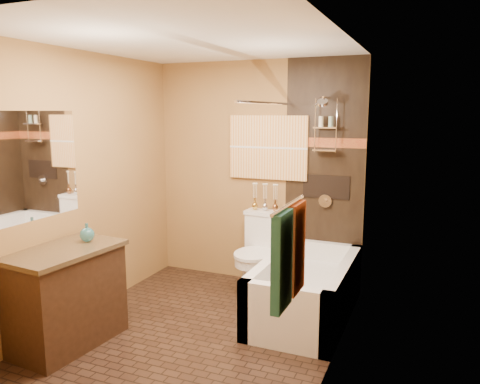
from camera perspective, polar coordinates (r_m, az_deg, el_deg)
The scene contains 23 objects.
floor at distance 4.34m, azimuth -5.46°, elevation -16.87°, with size 3.00×3.00×0.00m, color black.
wall_left at distance 4.63m, azimuth -18.92°, elevation 0.65°, with size 0.02×3.00×2.50m, color olive.
wall_right at distance 3.54m, azimuth 11.61°, elevation -1.72°, with size 0.02×3.00×2.50m, color olive.
wall_back at distance 5.29m, azimuth 2.03°, elevation 2.26°, with size 2.40×0.02×2.50m, color olive.
wall_front at distance 2.75m, azimuth -20.90°, elevation -5.48°, with size 2.40×0.02×2.50m, color olive.
ceiling at distance 3.92m, azimuth -6.08°, elevation 17.91°, with size 3.00×3.00×0.00m, color silver.
alcove_tile_back at distance 5.06m, azimuth 10.21°, elevation 1.76°, with size 0.85×0.01×2.50m, color black.
alcove_tile_right at distance 4.26m, azimuth 13.44°, elevation 0.17°, with size 0.01×1.50×2.50m, color black.
mosaic_band_back at distance 5.01m, azimuth 10.32°, elevation 5.94°, with size 0.85×0.01×0.10m, color maroon.
mosaic_band_right at distance 4.22m, azimuth 13.51°, elevation 5.13°, with size 0.01×1.50×0.10m, color maroon.
alcove_niche at distance 5.06m, azimuth 10.44°, elevation 0.62°, with size 0.50×0.01×0.25m, color black.
shower_fixtures at distance 4.90m, azimuth 10.36°, elevation 6.40°, with size 0.24×0.33×1.16m.
curtain_rod at distance 4.40m, azimuth 3.51°, elevation 10.78°, with size 0.03×0.03×1.55m, color silver.
towel_bar at distance 2.51m, azimuth 5.91°, elevation -1.62°, with size 0.02×0.02×0.55m, color silver.
towel_teal at distance 2.45m, azimuth 5.13°, elevation -8.39°, with size 0.05×0.22×0.52m, color #1B555C.
towel_rust at distance 2.69m, azimuth 6.83°, elevation -6.77°, with size 0.05×0.22×0.52m, color maroon.
sunset_painting at distance 5.19m, azimuth 3.44°, elevation 5.43°, with size 0.90×0.04×0.70m, color orange.
vanity_mirror at distance 4.19m, azimuth -24.04°, elevation 2.87°, with size 0.01×1.00×0.90m, color white.
bathtub at distance 4.62m, azimuth 8.06°, elevation -12.20°, with size 0.80×1.50×0.55m.
toilet at distance 5.14m, azimuth 2.28°, elevation -7.32°, with size 0.44×0.65×0.85m.
vanity at distance 4.26m, azimuth -20.53°, elevation -11.82°, with size 0.66×0.99×0.83m.
teal_bottle at distance 4.26m, azimuth -18.16°, elevation -4.73°, with size 0.13×0.13×0.20m, color teal, non-canonical shape.
bud_vases at distance 5.17m, azimuth 3.07°, elevation -0.54°, with size 0.30×0.06×0.30m.
Camera 1 is at (1.86, -3.40, 1.94)m, focal length 35.00 mm.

